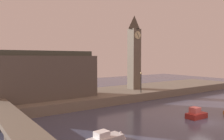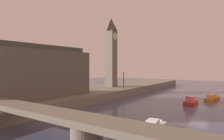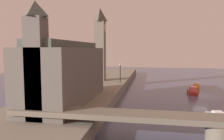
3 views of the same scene
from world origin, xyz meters
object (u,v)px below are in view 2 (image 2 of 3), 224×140
object	(u,v)px
clock_tower	(111,51)
boat_patrol_orange	(212,98)
boat_ferry_white	(156,126)
boat_dinghy_red	(191,102)
streetlamp	(124,77)
parliament_hall	(34,72)

from	to	relation	value
clock_tower	boat_patrol_orange	distance (m)	22.58
boat_patrol_orange	boat_ferry_white	world-z (taller)	boat_ferry_white
boat_patrol_orange	boat_dinghy_red	distance (m)	7.48
clock_tower	boat_ferry_white	world-z (taller)	clock_tower
boat_ferry_white	boat_dinghy_red	bearing A→B (deg)	0.62
streetlamp	boat_dinghy_red	bearing A→B (deg)	-98.89
streetlamp	boat_patrol_orange	world-z (taller)	streetlamp
boat_ferry_white	streetlamp	bearing A→B (deg)	39.50
boat_patrol_orange	boat_dinghy_red	bearing A→B (deg)	164.25
clock_tower	boat_dinghy_red	world-z (taller)	clock_tower
boat_patrol_orange	clock_tower	bearing A→B (deg)	97.55
clock_tower	streetlamp	world-z (taller)	clock_tower
clock_tower	boat_dinghy_red	xyz separation A→B (m)	(-4.49, -18.45, -8.99)
boat_patrol_orange	boat_dinghy_red	xyz separation A→B (m)	(-7.20, 2.03, 0.12)
clock_tower	parliament_hall	distance (m)	20.34
streetlamp	boat_patrol_orange	size ratio (longest dim) A/B	0.75
boat_dinghy_red	boat_ferry_white	bearing A→B (deg)	-179.38
parliament_hall	streetlamp	size ratio (longest dim) A/B	4.36
clock_tower	parliament_hall	xyz separation A→B (m)	(-19.91, -0.23, -4.18)
boat_ferry_white	boat_dinghy_red	distance (m)	14.68
streetlamp	boat_dinghy_red	xyz separation A→B (m)	(-2.14, -13.71, -3.42)
clock_tower	boat_dinghy_red	bearing A→B (deg)	-103.67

